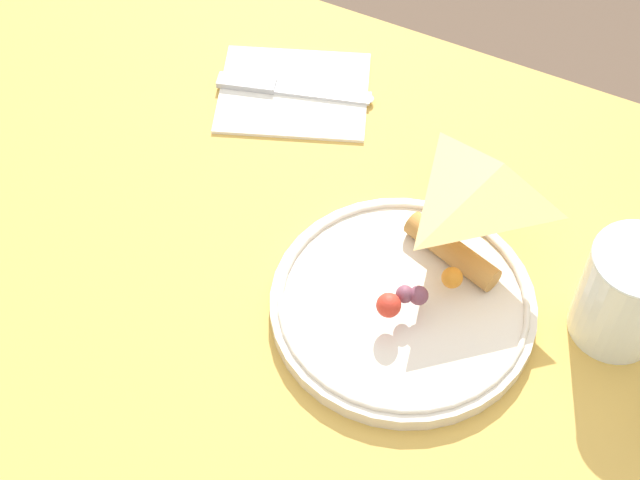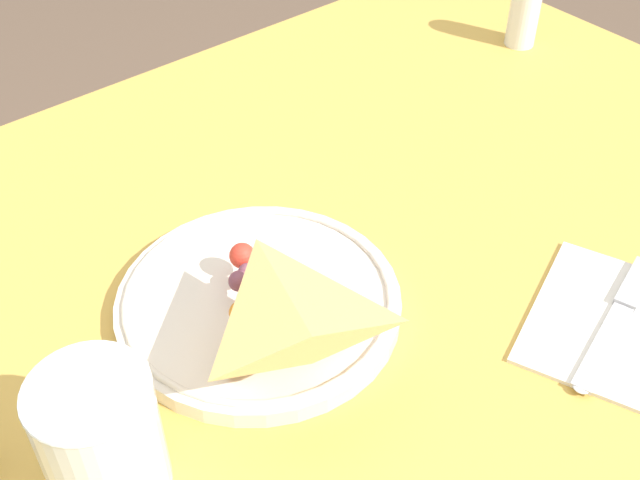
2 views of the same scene
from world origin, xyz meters
TOP-DOWN VIEW (x-y plane):
  - dining_table at (0.00, 0.00)m, footprint 1.07×0.78m
  - plate_pizza at (0.14, 0.03)m, footprint 0.25×0.25m
  - milk_glass at (0.32, 0.10)m, footprint 0.08×0.08m
  - napkin_folded at (-0.09, 0.24)m, footprint 0.20×0.19m
  - butter_knife at (-0.10, 0.23)m, footprint 0.17×0.07m
  - pepper_shaker at (-0.42, -0.14)m, footprint 0.04×0.04m

SIDE VIEW (x-z plane):
  - dining_table at x=0.00m, z-range 0.25..0.95m
  - napkin_folded at x=-0.09m, z-range 0.70..0.70m
  - butter_knife at x=-0.10m, z-range 0.70..0.71m
  - plate_pizza at x=0.14m, z-range 0.69..0.74m
  - milk_glass at x=0.32m, z-range 0.70..0.80m
  - pepper_shaker at x=-0.42m, z-range 0.70..0.81m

